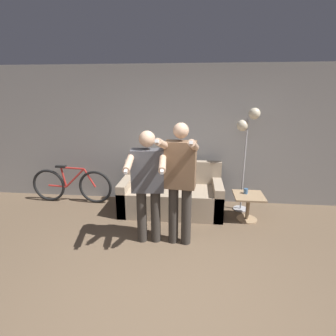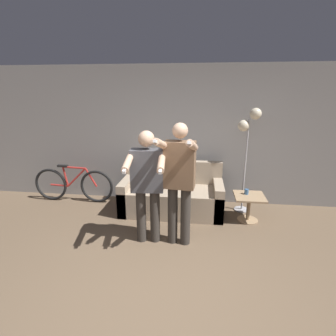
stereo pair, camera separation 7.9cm
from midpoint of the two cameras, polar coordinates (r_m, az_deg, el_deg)
ground_plane at (r=3.02m, az=-2.50°, el=-28.23°), size 16.00×16.00×0.00m
wall_back at (r=5.04m, az=1.99°, el=6.99°), size 10.00×0.05×2.60m
couch at (r=4.78m, az=0.26°, el=-6.14°), size 1.80×0.82×0.88m
person_left at (r=3.61m, az=-5.04°, el=-2.77°), size 0.56×0.71×1.63m
person_right at (r=3.54m, az=2.01°, el=-2.00°), size 0.53×0.69×1.74m
cat at (r=4.86m, az=1.68°, el=2.50°), size 0.51×0.12×0.18m
floor_lamp at (r=4.72m, az=16.41°, el=7.60°), size 0.37×0.27×1.86m
side_table at (r=4.64m, az=16.61°, el=-7.06°), size 0.49×0.49×0.45m
cup at (r=4.62m, az=16.11°, el=-4.87°), size 0.07×0.07×0.09m
bicycle at (r=5.50m, az=-20.60°, el=-3.56°), size 1.61×0.07×0.75m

